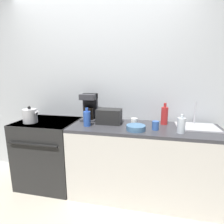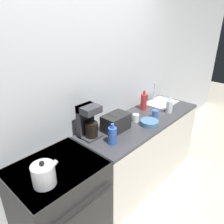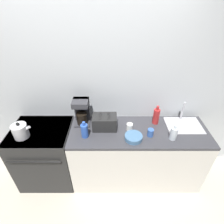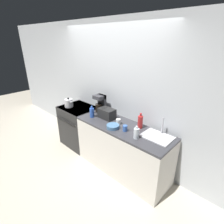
{
  "view_description": "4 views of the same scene",
  "coord_description": "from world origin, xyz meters",
  "px_view_note": "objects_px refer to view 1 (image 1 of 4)",
  "views": [
    {
      "loc": [
        0.65,
        -1.69,
        1.49
      ],
      "look_at": [
        0.22,
        0.37,
        1.04
      ],
      "focal_mm": 28.0,
      "sensor_mm": 36.0,
      "label": 1
    },
    {
      "loc": [
        -1.4,
        -1.04,
        2.08
      ],
      "look_at": [
        0.15,
        0.39,
        1.11
      ],
      "focal_mm": 35.0,
      "sensor_mm": 36.0,
      "label": 2
    },
    {
      "loc": [
        0.28,
        -1.36,
        2.34
      ],
      "look_at": [
        0.28,
        0.41,
        1.11
      ],
      "focal_mm": 28.0,
      "sensor_mm": 36.0,
      "label": 3
    },
    {
      "loc": [
        2.27,
        -1.7,
        2.27
      ],
      "look_at": [
        0.33,
        0.35,
        1.06
      ],
      "focal_mm": 28.0,
      "sensor_mm": 36.0,
      "label": 4
    }
  ],
  "objects_px": {
    "kettle": "(30,116)",
    "bottle_blue": "(87,118)",
    "cup_white": "(134,122)",
    "toaster": "(109,116)",
    "coffee_maker": "(89,107)",
    "stove": "(50,151)",
    "bottle_clear": "(181,125)",
    "cup_blue": "(155,126)",
    "bottle_red": "(164,115)",
    "bowl": "(136,128)"
  },
  "relations": [
    {
      "from": "bottle_red",
      "to": "cup_blue",
      "type": "height_order",
      "value": "bottle_red"
    },
    {
      "from": "stove",
      "to": "cup_white",
      "type": "bearing_deg",
      "value": 0.68
    },
    {
      "from": "kettle",
      "to": "toaster",
      "type": "relative_size",
      "value": 0.73
    },
    {
      "from": "toaster",
      "to": "bottle_red",
      "type": "xyz_separation_m",
      "value": [
        0.67,
        0.1,
        0.02
      ]
    },
    {
      "from": "toaster",
      "to": "bottle_clear",
      "type": "height_order",
      "value": "bottle_clear"
    },
    {
      "from": "toaster",
      "to": "bottle_clear",
      "type": "bearing_deg",
      "value": -13.86
    },
    {
      "from": "stove",
      "to": "cup_white",
      "type": "xyz_separation_m",
      "value": [
        1.14,
        0.01,
        0.48
      ]
    },
    {
      "from": "cup_white",
      "to": "bowl",
      "type": "height_order",
      "value": "cup_white"
    },
    {
      "from": "bottle_clear",
      "to": "cup_white",
      "type": "height_order",
      "value": "bottle_clear"
    },
    {
      "from": "coffee_maker",
      "to": "bottle_blue",
      "type": "height_order",
      "value": "coffee_maker"
    },
    {
      "from": "toaster",
      "to": "coffee_maker",
      "type": "distance_m",
      "value": 0.33
    },
    {
      "from": "stove",
      "to": "toaster",
      "type": "xyz_separation_m",
      "value": [
        0.83,
        0.05,
        0.53
      ]
    },
    {
      "from": "kettle",
      "to": "cup_blue",
      "type": "xyz_separation_m",
      "value": [
        1.55,
        0.02,
        -0.04
      ]
    },
    {
      "from": "bottle_red",
      "to": "cup_white",
      "type": "xyz_separation_m",
      "value": [
        -0.35,
        -0.14,
        -0.07
      ]
    },
    {
      "from": "bottle_blue",
      "to": "bowl",
      "type": "xyz_separation_m",
      "value": [
        0.58,
        -0.05,
        -0.06
      ]
    },
    {
      "from": "bottle_red",
      "to": "cup_blue",
      "type": "xyz_separation_m",
      "value": [
        -0.11,
        -0.25,
        -0.06
      ]
    },
    {
      "from": "cup_blue",
      "to": "bowl",
      "type": "bearing_deg",
      "value": -163.98
    },
    {
      "from": "bottle_blue",
      "to": "cup_white",
      "type": "distance_m",
      "value": 0.56
    },
    {
      "from": "coffee_maker",
      "to": "cup_white",
      "type": "relative_size",
      "value": 3.87
    },
    {
      "from": "coffee_maker",
      "to": "toaster",
      "type": "bearing_deg",
      "value": -21.19
    },
    {
      "from": "stove",
      "to": "kettle",
      "type": "xyz_separation_m",
      "value": [
        -0.16,
        -0.11,
        0.52
      ]
    },
    {
      "from": "bottle_red",
      "to": "bottle_clear",
      "type": "bearing_deg",
      "value": -64.36
    },
    {
      "from": "bottle_red",
      "to": "bottle_blue",
      "type": "distance_m",
      "value": 0.94
    },
    {
      "from": "stove",
      "to": "bottle_blue",
      "type": "height_order",
      "value": "bottle_blue"
    },
    {
      "from": "bottle_blue",
      "to": "bottle_clear",
      "type": "relative_size",
      "value": 1.1
    },
    {
      "from": "kettle",
      "to": "cup_white",
      "type": "relative_size",
      "value": 2.43
    },
    {
      "from": "coffee_maker",
      "to": "bowl",
      "type": "relative_size",
      "value": 1.68
    },
    {
      "from": "coffee_maker",
      "to": "cup_white",
      "type": "bearing_deg",
      "value": -13.99
    },
    {
      "from": "bottle_clear",
      "to": "bottle_red",
      "type": "bearing_deg",
      "value": 115.64
    },
    {
      "from": "bottle_red",
      "to": "cup_white",
      "type": "bearing_deg",
      "value": -158.54
    },
    {
      "from": "bottle_blue",
      "to": "cup_white",
      "type": "xyz_separation_m",
      "value": [
        0.55,
        0.12,
        -0.05
      ]
    },
    {
      "from": "bottle_red",
      "to": "bottle_clear",
      "type": "xyz_separation_m",
      "value": [
        0.15,
        -0.3,
        -0.03
      ]
    },
    {
      "from": "coffee_maker",
      "to": "bottle_blue",
      "type": "distance_m",
      "value": 0.3
    },
    {
      "from": "kettle",
      "to": "stove",
      "type": "bearing_deg",
      "value": 34.66
    },
    {
      "from": "bottle_blue",
      "to": "bottle_clear",
      "type": "xyz_separation_m",
      "value": [
        1.05,
        -0.04,
        -0.01
      ]
    },
    {
      "from": "kettle",
      "to": "bottle_blue",
      "type": "height_order",
      "value": "bottle_blue"
    },
    {
      "from": "kettle",
      "to": "bottle_blue",
      "type": "bearing_deg",
      "value": 0.26
    },
    {
      "from": "coffee_maker",
      "to": "bottle_clear",
      "type": "distance_m",
      "value": 1.16
    },
    {
      "from": "coffee_maker",
      "to": "bottle_clear",
      "type": "bearing_deg",
      "value": -15.87
    },
    {
      "from": "coffee_maker",
      "to": "bottle_red",
      "type": "relative_size",
      "value": 1.33
    },
    {
      "from": "cup_white",
      "to": "stove",
      "type": "bearing_deg",
      "value": -179.32
    },
    {
      "from": "cup_white",
      "to": "bottle_blue",
      "type": "bearing_deg",
      "value": -167.29
    },
    {
      "from": "coffee_maker",
      "to": "cup_white",
      "type": "height_order",
      "value": "coffee_maker"
    },
    {
      "from": "bottle_clear",
      "to": "cup_white",
      "type": "bearing_deg",
      "value": 161.88
    },
    {
      "from": "cup_blue",
      "to": "cup_white",
      "type": "xyz_separation_m",
      "value": [
        -0.24,
        0.11,
        -0.0
      ]
    },
    {
      "from": "toaster",
      "to": "bottle_clear",
      "type": "distance_m",
      "value": 0.84
    },
    {
      "from": "bottle_red",
      "to": "toaster",
      "type": "bearing_deg",
      "value": -171.32
    },
    {
      "from": "stove",
      "to": "bottle_red",
      "type": "xyz_separation_m",
      "value": [
        1.5,
        0.15,
        0.55
      ]
    },
    {
      "from": "stove",
      "to": "cup_blue",
      "type": "xyz_separation_m",
      "value": [
        1.38,
        -0.1,
        0.48
      ]
    },
    {
      "from": "coffee_maker",
      "to": "bottle_clear",
      "type": "xyz_separation_m",
      "value": [
        1.11,
        -0.32,
        -0.1
      ]
    }
  ]
}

